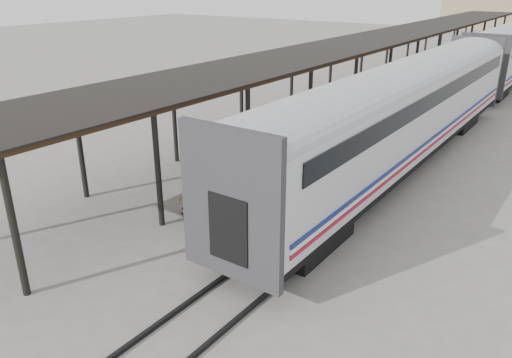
{
  "coord_description": "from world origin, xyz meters",
  "views": [
    {
      "loc": [
        10.15,
        -12.59,
        7.83
      ],
      "look_at": [
        1.3,
        -0.16,
        1.7
      ],
      "focal_mm": 35.0,
      "sensor_mm": 36.0,
      "label": 1
    }
  ],
  "objects_px": {
    "baggage_cart": "(215,196)",
    "pedestrian": "(334,114)",
    "porter": "(207,175)",
    "luggage_tug": "(359,97)"
  },
  "relations": [
    {
      "from": "baggage_cart",
      "to": "porter",
      "type": "xyz_separation_m",
      "value": [
        0.25,
        -0.65,
        1.06
      ]
    },
    {
      "from": "baggage_cart",
      "to": "porter",
      "type": "distance_m",
      "value": 1.27
    },
    {
      "from": "luggage_tug",
      "to": "pedestrian",
      "type": "height_order",
      "value": "pedestrian"
    },
    {
      "from": "luggage_tug",
      "to": "porter",
      "type": "distance_m",
      "value": 19.03
    },
    {
      "from": "porter",
      "to": "luggage_tug",
      "type": "bearing_deg",
      "value": 13.97
    },
    {
      "from": "porter",
      "to": "baggage_cart",
      "type": "bearing_deg",
      "value": 26.0
    },
    {
      "from": "porter",
      "to": "pedestrian",
      "type": "height_order",
      "value": "porter"
    },
    {
      "from": "baggage_cart",
      "to": "pedestrian",
      "type": "bearing_deg",
      "value": 95.64
    },
    {
      "from": "porter",
      "to": "pedestrian",
      "type": "xyz_separation_m",
      "value": [
        -1.79,
        12.76,
        -0.87
      ]
    },
    {
      "from": "luggage_tug",
      "to": "pedestrian",
      "type": "bearing_deg",
      "value": -98.83
    }
  ]
}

